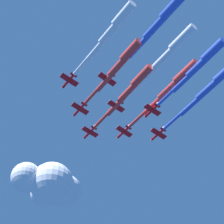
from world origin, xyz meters
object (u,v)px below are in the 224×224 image
object	(u,v)px
jet_port_mid	(164,57)
jet_port_outer	(208,89)
jet_trail_port	(197,67)
jet_starboard_outer	(155,27)
jet_lead	(128,92)
jet_starboard_inner	(169,89)
jet_starboard_mid	(109,33)
jet_port_inner	(117,67)

from	to	relation	value
jet_port_mid	jet_port_outer	bearing A→B (deg)	-164.70
jet_port_outer	jet_trail_port	xyz separation A→B (m)	(10.71, 8.84, -1.49)
jet_starboard_outer	jet_trail_port	distance (m)	25.43
jet_lead	jet_starboard_outer	distance (m)	34.63
jet_starboard_inner	jet_starboard_mid	distance (m)	38.84
jet_starboard_inner	jet_trail_port	size ratio (longest dim) A/B	1.10
jet_port_mid	jet_trail_port	distance (m)	13.99
jet_starboard_inner	jet_starboard_mid	xyz separation A→B (m)	(34.99, 16.81, -1.24)
jet_port_mid	jet_starboard_outer	bearing A→B (deg)	50.48
jet_port_outer	jet_port_inner	bearing A→B (deg)	-6.16
jet_starboard_mid	jet_starboard_outer	xyz separation A→B (m)	(-15.87, 9.31, -0.06)
jet_starboard_inner	jet_port_mid	distance (m)	16.86
jet_starboard_outer	jet_lead	bearing A→B (deg)	-95.10
jet_starboard_mid	jet_lead	bearing A→B (deg)	-126.99
jet_lead	jet_starboard_inner	xyz separation A→B (m)	(-16.05, 8.34, -0.13)
jet_lead	jet_starboard_inner	size ratio (longest dim) A/B	0.94
jet_port_mid	jet_port_inner	bearing A→B (deg)	-33.46
jet_port_mid	jet_lead	bearing A→B (deg)	-73.08
jet_port_inner	jet_starboard_inner	world-z (taller)	jet_starboard_inner
jet_lead	jet_port_mid	bearing A→B (deg)	106.92
jet_port_inner	jet_starboard_inner	distance (m)	26.12
jet_port_inner	jet_port_outer	bearing A→B (deg)	173.84
jet_port_mid	jet_starboard_outer	xyz separation A→B (m)	(9.91, 12.01, -0.98)
jet_lead	jet_port_mid	xyz separation A→B (m)	(-6.83, 22.45, -0.46)
jet_starboard_mid	jet_port_outer	distance (m)	50.82
jet_port_mid	jet_port_outer	size ratio (longest dim) A/B	0.99
jet_starboard_outer	jet_trail_port	bearing A→B (deg)	-157.29
jet_port_mid	jet_trail_port	xyz separation A→B (m)	(-13.47, 2.23, -3.06)
jet_port_mid	jet_starboard_outer	size ratio (longest dim) A/B	1.03
jet_port_inner	jet_starboard_outer	bearing A→B (deg)	106.38
jet_lead	jet_starboard_inner	bearing A→B (deg)	152.54
jet_port_inner	jet_starboard_mid	bearing A→B (deg)	56.46
jet_starboard_mid	jet_starboard_inner	bearing A→B (deg)	-154.34
jet_port_inner	jet_starboard_outer	world-z (taller)	jet_starboard_outer
jet_port_inner	jet_starboard_mid	world-z (taller)	jet_starboard_mid
jet_lead	jet_port_inner	size ratio (longest dim) A/B	1.05
jet_port_mid	jet_starboard_outer	world-z (taller)	jet_port_mid
jet_starboard_mid	jet_trail_port	size ratio (longest dim) A/B	1.00
jet_port_outer	jet_starboard_outer	distance (m)	38.85
jet_starboard_mid	jet_port_outer	bearing A→B (deg)	-169.44
jet_starboard_outer	jet_trail_port	world-z (taller)	jet_starboard_outer
jet_port_outer	jet_trail_port	world-z (taller)	jet_port_outer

